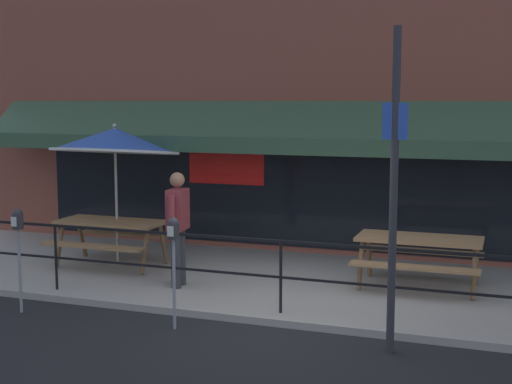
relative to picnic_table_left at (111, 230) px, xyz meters
The scene contains 11 objects.
ground_plane 4.04m from the picnic_table_left, 28.69° to the right, with size 120.00×120.00×0.00m, color black.
patio_deck 3.55m from the picnic_table_left, ahead, with size 15.00×4.00×0.10m, color #9E998E.
restaurant_building 5.42m from the picnic_table_left, 33.56° to the left, with size 15.00×1.60×8.35m.
patio_railing 3.85m from the picnic_table_left, 24.76° to the right, with size 13.84×0.04×0.97m.
picnic_table_left is the anchor object (origin of this frame).
picnic_table_centre 5.03m from the picnic_table_left, ahead, with size 1.80×1.42×0.76m.
patio_umbrella_left 1.49m from the picnic_table_left, 90.00° to the left, with size 2.14×2.14×2.40m.
pedestrian_walking 1.88m from the picnic_table_left, 27.14° to the right, with size 0.28×0.62×1.71m.
parking_meter_near 2.51m from the picnic_table_left, 88.36° to the right, with size 0.15×0.16×1.42m.
parking_meter_far 3.38m from the picnic_table_left, 45.67° to the right, with size 0.15×0.16×1.42m.
street_sign_pole 5.69m from the picnic_table_left, 25.13° to the right, with size 0.28×0.09×3.65m.
Camera 1 is at (2.75, -8.31, 2.86)m, focal length 50.00 mm.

